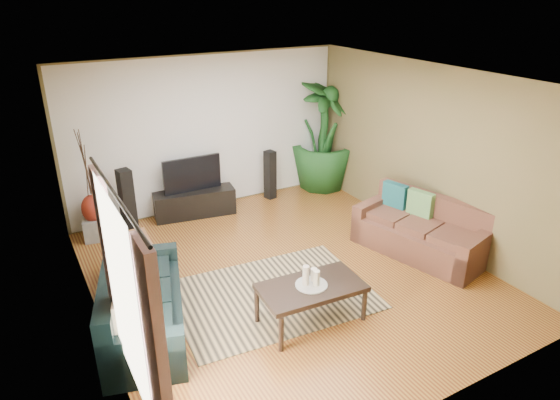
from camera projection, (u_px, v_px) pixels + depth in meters
floor at (287, 273)px, 7.00m from camera, size 5.50×5.50×0.00m
ceiling at (288, 79)px, 5.93m from camera, size 5.50×5.50×0.00m
wall_back at (208, 133)px, 8.66m from camera, size 5.00×0.00×5.00m
wall_front at (449, 287)px, 4.27m from camera, size 5.00×0.00×5.00m
wall_left at (86, 226)px, 5.34m from camera, size 0.00×5.50×5.50m
wall_right at (429, 154)px, 7.59m from camera, size 0.00×5.50×5.50m
backwall_panel at (208, 133)px, 8.66m from camera, size 4.90×0.00×4.90m
window_pane at (123, 297)px, 4.05m from camera, size 0.00×1.80×1.80m
curtain_near at (159, 377)px, 3.57m from camera, size 0.08×0.35×2.20m
curtain_far at (113, 278)px, 4.77m from camera, size 0.08×0.35×2.20m
curtain_rod at (114, 194)px, 3.72m from camera, size 0.03×1.90×0.03m
sofa_left at (144, 299)px, 5.71m from camera, size 1.36×2.12×0.85m
sofa_right at (421, 228)px, 7.37m from camera, size 1.32×2.07×0.85m
area_rug at (273, 295)px, 6.51m from camera, size 2.65×1.98×0.01m
coffee_table at (311, 303)px, 5.92m from camera, size 1.27×0.75×0.50m
candle_tray at (311, 285)px, 5.82m from camera, size 0.38×0.38×0.02m
candle_tall at (306, 275)px, 5.77m from camera, size 0.08×0.08×0.24m
candle_mid at (316, 278)px, 5.77m from camera, size 0.08×0.08×0.19m
candle_short at (314, 274)px, 5.87m from camera, size 0.08×0.08×0.16m
tv_stand at (195, 203)px, 8.68m from camera, size 1.43×0.63×0.46m
television at (192, 174)px, 8.49m from camera, size 1.01×0.06×0.60m
speaker_left at (127, 202)px, 7.91m from camera, size 0.23×0.25×1.10m
speaker_right at (270, 175)px, 9.30m from camera, size 0.20×0.21×0.92m
potted_plant at (323, 135)px, 9.59m from camera, size 1.64×1.64×2.14m
plant_pot at (322, 179)px, 9.95m from camera, size 0.40×0.40×0.31m
pedestal at (96, 228)px, 7.90m from camera, size 0.41×0.41×0.36m
vase at (92, 209)px, 7.76m from camera, size 0.33×0.33×0.46m
side_table at (130, 259)px, 6.80m from camera, size 0.58×0.58×0.59m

